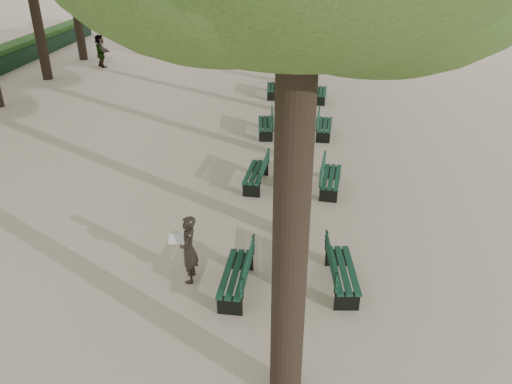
{
  "coord_description": "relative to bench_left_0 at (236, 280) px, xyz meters",
  "views": [
    {
      "loc": [
        1.5,
        -7.98,
        6.79
      ],
      "look_at": [
        0.6,
        3.0,
        1.2
      ],
      "focal_mm": 35.0,
      "sensor_mm": 36.0,
      "label": 1
    }
  ],
  "objects": [
    {
      "name": "bench_left_0",
      "position": [
        0.0,
        0.0,
        0.0
      ],
      "size": [
        0.66,
        1.83,
        0.92
      ],
      "color": "black",
      "rests_on": "ground"
    },
    {
      "name": "bench_left_2",
      "position": [
        -0.0,
        9.72,
        0.0
      ],
      "size": [
        0.72,
        1.84,
        0.92
      ],
      "color": "black",
      "rests_on": "ground"
    },
    {
      "name": "bench_left_3",
      "position": [
        0.0,
        15.08,
        0.0
      ],
      "size": [
        0.66,
        1.83,
        0.92
      ],
      "color": "black",
      "rests_on": "ground"
    },
    {
      "name": "bench_right_2",
      "position": [
        2.27,
        9.77,
        0.0
      ],
      "size": [
        0.73,
        1.84,
        0.92
      ],
      "color": "black",
      "rests_on": "ground"
    },
    {
      "name": "pedestrian_a",
      "position": [
        -1.77,
        25.83,
        0.5
      ],
      "size": [
        0.79,
        0.69,
        1.55
      ],
      "primitive_type": "imported",
      "rotation": [
        0.0,
        0.0,
        0.63
      ],
      "color": "#262628",
      "rests_on": "ground"
    },
    {
      "name": "ground",
      "position": [
        -0.37,
        -0.62,
        -0.27
      ],
      "size": [
        120.0,
        120.0,
        0.0
      ],
      "primitive_type": "plane",
      "color": "beige",
      "rests_on": "ground"
    },
    {
      "name": "bench_right_0",
      "position": [
        2.27,
        0.33,
        0.0
      ],
      "size": [
        0.7,
        1.84,
        0.92
      ],
      "color": "black",
      "rests_on": "ground"
    },
    {
      "name": "pedestrian_b",
      "position": [
        -0.74,
        25.9,
        0.63
      ],
      "size": [
        0.99,
        1.14,
        1.8
      ],
      "primitive_type": "imported",
      "rotation": [
        0.0,
        0.0,
        4.06
      ],
      "color": "#262628",
      "rests_on": "ground"
    },
    {
      "name": "man_with_map",
      "position": [
        -1.06,
        0.31,
        0.53
      ],
      "size": [
        0.62,
        0.66,
        1.6
      ],
      "color": "black",
      "rests_on": "ground"
    },
    {
      "name": "bench_left_1",
      "position": [
        -0.0,
        5.19,
        0.0
      ],
      "size": [
        0.74,
        1.85,
        0.92
      ],
      "color": "black",
      "rests_on": "ground"
    },
    {
      "name": "pedestrian_e",
      "position": [
        -10.44,
        20.49,
        0.66
      ],
      "size": [
        1.38,
        1.57,
        1.86
      ],
      "primitive_type": "imported",
      "rotation": [
        0.0,
        0.0,
        2.26
      ],
      "color": "#262628",
      "rests_on": "ground"
    },
    {
      "name": "bench_right_3",
      "position": [
        2.27,
        14.46,
        0.0
      ],
      "size": [
        0.71,
        1.84,
        0.92
      ],
      "color": "black",
      "rests_on": "ground"
    },
    {
      "name": "bench_right_1",
      "position": [
        2.27,
        5.05,
        0.0
      ],
      "size": [
        0.79,
        1.86,
        0.92
      ],
      "color": "black",
      "rests_on": "ground"
    }
  ]
}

